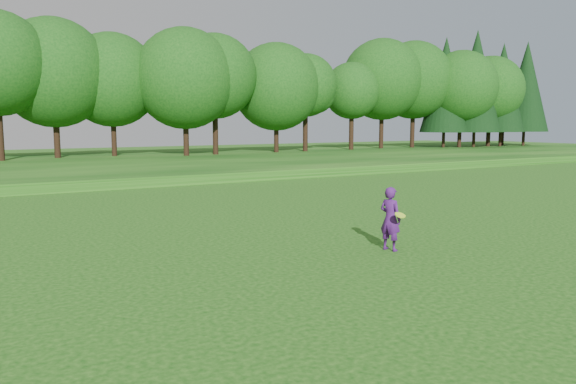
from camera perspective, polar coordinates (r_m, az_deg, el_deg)
ground at (r=15.09m, az=8.60°, el=-6.84°), size 140.00×140.00×0.00m
berm at (r=46.40m, az=-18.89°, el=2.66°), size 130.00×30.00×0.60m
walking_path at (r=32.88m, az=-13.91°, el=0.65°), size 130.00×1.60×0.04m
treeline at (r=50.40m, az=-20.20°, el=11.82°), size 104.00×7.00×15.00m
woman at (r=16.10m, az=10.36°, el=-2.68°), size 0.60×1.05×1.82m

